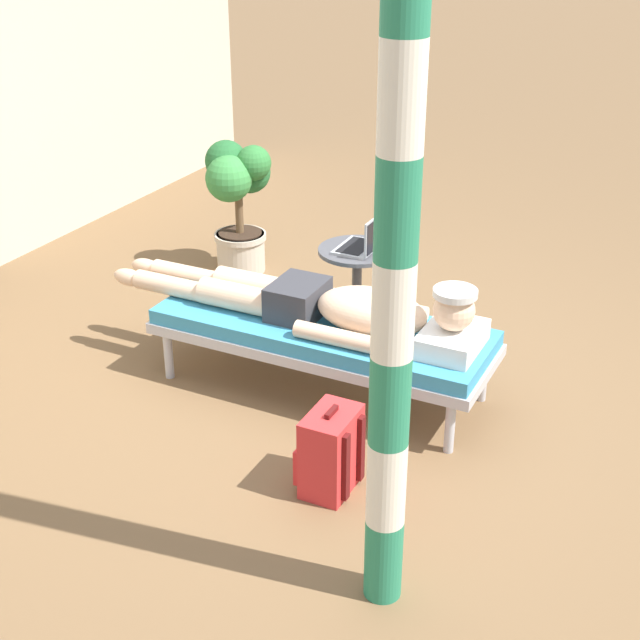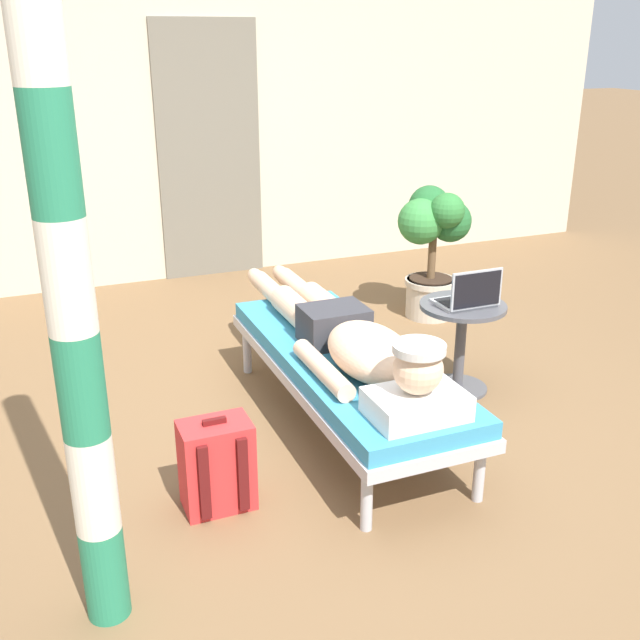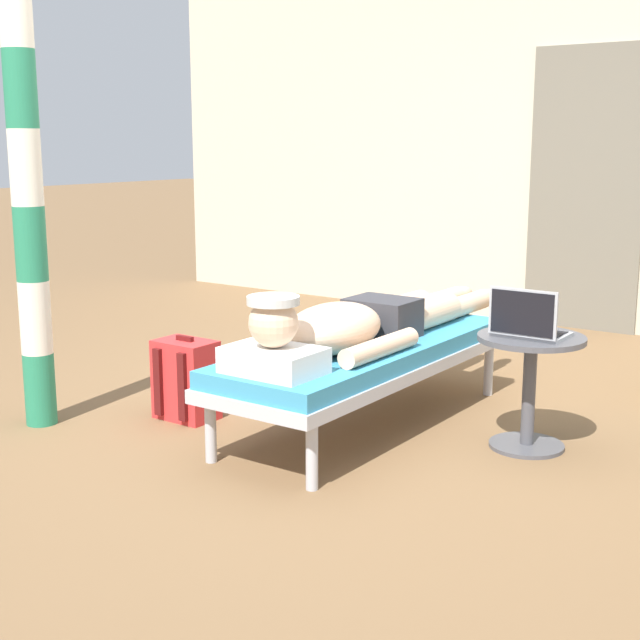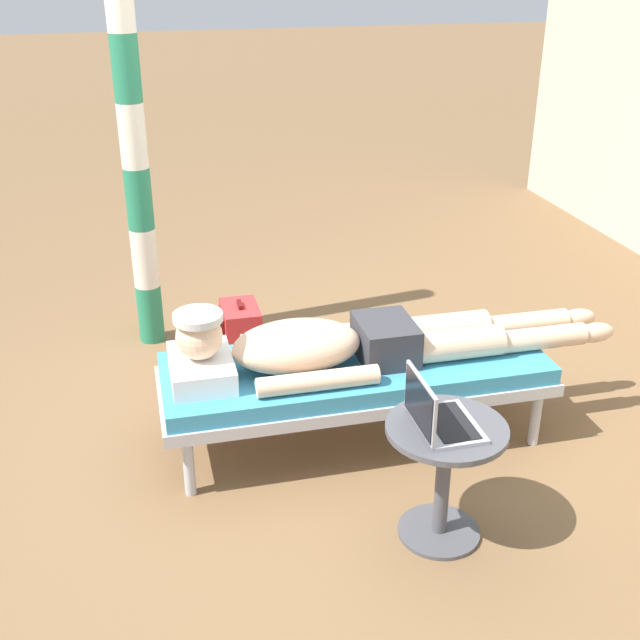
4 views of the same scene
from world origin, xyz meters
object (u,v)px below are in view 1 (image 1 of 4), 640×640
Objects in this scene: laptop at (365,241)px; potted_plant at (238,193)px; backpack at (330,452)px; person_reclining at (331,306)px; side_table at (357,274)px; porch_post at (393,310)px; lounge_chair at (322,333)px.

potted_plant is at bearing 68.50° from laptop.
backpack is at bearing -161.60° from laptop.
potted_plant reaches higher than person_reclining.
person_reclining is 1.80m from potted_plant.
backpack is at bearing -140.30° from potted_plant.
side_table is at bearing 14.29° from person_reclining.
porch_post reaches higher than person_reclining.
laptop reaches higher than person_reclining.
lounge_chair is 1.99× the size of potted_plant.
porch_post reaches higher than lounge_chair.
person_reclining reaches higher than lounge_chair.
side_table is 0.56× the size of potted_plant.
lounge_chair is 4.38× the size of backpack.
laptop is at bearing 25.61° from porch_post.
laptop is (0.78, 0.09, 0.24)m from lounge_chair.
porch_post is at bearing -153.26° from side_table.
porch_post is at bearing -146.93° from person_reclining.
side_table is at bearing 26.74° from porch_post.
potted_plant is (0.46, 1.11, 0.22)m from side_table.
lounge_chair is 0.18m from person_reclining.
backpack is at bearing -154.63° from person_reclining.
porch_post is (-1.32, -0.86, 0.73)m from person_reclining.
lounge_chair is 0.82m from laptop.
person_reclining is (-0.00, -0.05, 0.17)m from lounge_chair.
porch_post reaches higher than backpack.
person_reclining is 1.74m from porch_post.
laptop is 0.33× the size of potted_plant.
potted_plant is at bearing 67.61° from side_table.
potted_plant reaches higher than laptop.
backpack is at bearing 42.51° from porch_post.
person_reclining is 0.82m from side_table.
laptop reaches higher than side_table.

